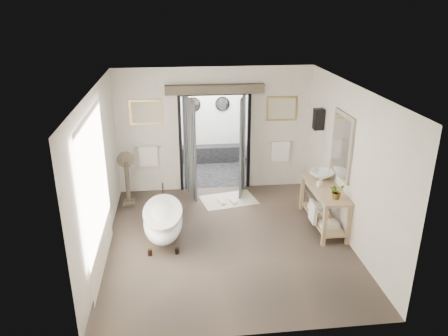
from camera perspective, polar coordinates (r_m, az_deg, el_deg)
The scene contains 13 objects.
ground_plane at distance 8.41m, azimuth 0.47°, elevation -9.46°, with size 5.00×5.00×0.00m, color brown.
room_shell at distance 7.51m, azimuth 0.35°, elevation 2.32°, with size 4.52×5.02×2.91m.
shower_room at distance 11.69m, azimuth -1.88°, elevation 4.46°, with size 2.22×2.01×2.51m.
back_wall_dressing at distance 9.91m, azimuth -1.12°, elevation 5.30°, with size 3.82×0.79×2.52m.
clawfoot_tub at distance 8.38m, azimuth -7.97°, elevation -6.71°, with size 0.74×1.65×0.81m.
vanity at distance 8.89m, azimuth 12.82°, elevation -4.52°, with size 0.57×1.60×0.85m.
pedestal_mirror at distance 9.79m, azimuth -12.49°, elevation -1.81°, with size 0.37×0.24×1.25m.
rug at distance 9.96m, azimuth 0.62°, elevation -4.20°, with size 1.20×0.80×0.01m, color beige.
slippers at distance 9.82m, azimuth 0.43°, elevation -4.37°, with size 0.45×0.30×0.05m.
basin at distance 9.09m, azimuth 12.68°, elevation -0.95°, with size 0.50×0.50×0.17m, color white.
plant at distance 8.27m, azimuth 14.51°, elevation -2.96°, with size 0.27×0.23×0.29m, color gray.
soap_bottle_a at distance 8.72m, azimuth 12.36°, elevation -1.88°, with size 0.08×0.08×0.18m, color gray.
soap_bottle_b at distance 9.28m, azimuth 11.56°, elevation -0.41°, with size 0.13×0.13×0.16m, color gray.
Camera 1 is at (-0.88, -7.16, 4.31)m, focal length 35.00 mm.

